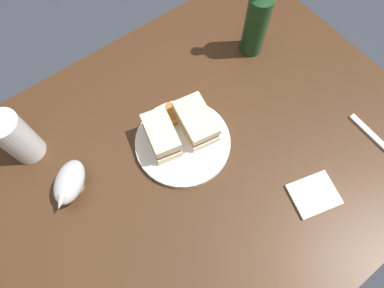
{
  "coord_description": "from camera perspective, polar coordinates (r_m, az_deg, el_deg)",
  "views": [
    {
      "loc": [
        -0.21,
        -0.24,
        1.47
      ],
      "look_at": [
        -0.01,
        0.03,
        0.74
      ],
      "focal_mm": 30.22,
      "sensor_mm": 36.0,
      "label": 1
    }
  ],
  "objects": [
    {
      "name": "sandwich_half_left",
      "position": [
        0.81,
        0.7,
        3.94
      ],
      "size": [
        0.1,
        0.14,
        0.06
      ],
      "color": "beige",
      "rests_on": "plate"
    },
    {
      "name": "ground_plane",
      "position": [
        1.5,
        0.92,
        -12.13
      ],
      "size": [
        6.0,
        6.0,
        0.0
      ],
      "primitive_type": "plane",
      "color": "#333842"
    },
    {
      "name": "potato_wedge_front",
      "position": [
        0.85,
        -3.29,
        4.97
      ],
      "size": [
        0.03,
        0.05,
        0.02
      ],
      "primitive_type": "cube",
      "rotation": [
        0.0,
        0.0,
        1.28
      ],
      "color": "gold",
      "rests_on": "plate"
    },
    {
      "name": "cider_bottle",
      "position": [
        0.94,
        11.4,
        20.62
      ],
      "size": [
        0.07,
        0.07,
        0.28
      ],
      "color": "#19421E",
      "rests_on": "dining_table"
    },
    {
      "name": "potato_wedge_middle",
      "position": [
        0.84,
        -4.9,
        3.78
      ],
      "size": [
        0.04,
        0.05,
        0.02
      ],
      "primitive_type": "cube",
      "rotation": [
        0.0,
        0.0,
        2.18
      ],
      "color": "gold",
      "rests_on": "plate"
    },
    {
      "name": "potato_wedge_left_edge",
      "position": [
        0.85,
        -4.43,
        5.25
      ],
      "size": [
        0.05,
        0.03,
        0.02
      ],
      "primitive_type": "cube",
      "rotation": [
        0.0,
        0.0,
        3.29
      ],
      "color": "#B77F33",
      "rests_on": "plate"
    },
    {
      "name": "fork",
      "position": [
        0.97,
        29.85,
        0.61
      ],
      "size": [
        0.02,
        0.18,
        0.01
      ],
      "primitive_type": "cube",
      "rotation": [
        0.0,
        0.0,
        4.69
      ],
      "color": "silver",
      "rests_on": "dining_table"
    },
    {
      "name": "potato_wedge_stray",
      "position": [
        0.85,
        -2.88,
        5.43
      ],
      "size": [
        0.05,
        0.05,
        0.02
      ],
      "primitive_type": "cube",
      "rotation": [
        0.0,
        0.0,
        4.03
      ],
      "color": "#AD702D",
      "rests_on": "plate"
    },
    {
      "name": "potato_wedge_right_edge",
      "position": [
        0.84,
        -6.76,
        3.06
      ],
      "size": [
        0.04,
        0.03,
        0.02
      ],
      "primitive_type": "cube",
      "rotation": [
        0.0,
        0.0,
        0.15
      ],
      "color": "#B77F33",
      "rests_on": "plate"
    },
    {
      "name": "potato_wedge_back",
      "position": [
        0.85,
        -3.97,
        5.55
      ],
      "size": [
        0.05,
        0.05,
        0.02
      ],
      "primitive_type": "cube",
      "rotation": [
        0.0,
        0.0,
        0.94
      ],
      "color": "#AD702D",
      "rests_on": "plate"
    },
    {
      "name": "dining_table",
      "position": [
        1.16,
        1.18,
        -8.47
      ],
      "size": [
        1.17,
        0.9,
        0.71
      ],
      "primitive_type": "cube",
      "color": "#422816",
      "rests_on": "ground"
    },
    {
      "name": "pint_glass",
      "position": [
        0.87,
        -28.27,
        0.69
      ],
      "size": [
        0.08,
        0.08,
        0.15
      ],
      "color": "white",
      "rests_on": "dining_table"
    },
    {
      "name": "gravy_boat",
      "position": [
        0.81,
        -20.82,
        -6.39
      ],
      "size": [
        0.13,
        0.12,
        0.06
      ],
      "color": "#B7B7BC",
      "rests_on": "dining_table"
    },
    {
      "name": "sandwich_half_right",
      "position": [
        0.79,
        -5.41,
        1.44
      ],
      "size": [
        0.09,
        0.13,
        0.07
      ],
      "color": "beige",
      "rests_on": "plate"
    },
    {
      "name": "napkin",
      "position": [
        0.84,
        20.72,
        -8.33
      ],
      "size": [
        0.13,
        0.12,
        0.01
      ],
      "primitive_type": "cube",
      "rotation": [
        0.0,
        0.0,
        -0.28
      ],
      "color": "silver",
      "rests_on": "dining_table"
    },
    {
      "name": "plate",
      "position": [
        0.83,
        -1.63,
        0.32
      ],
      "size": [
        0.24,
        0.24,
        0.02
      ],
      "primitive_type": "cylinder",
      "color": "white",
      "rests_on": "dining_table"
    }
  ]
}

